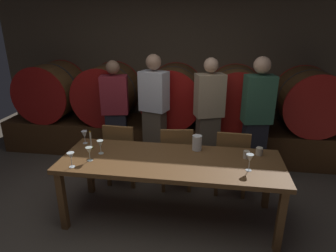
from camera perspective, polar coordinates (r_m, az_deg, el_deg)
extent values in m
plane|color=brown|center=(3.30, -4.87, -20.51)|extent=(8.13, 8.13, 0.00)
cube|color=brown|center=(5.18, 1.56, 12.25)|extent=(6.26, 0.24, 2.86)
cube|color=#4C2D16|center=(4.95, 0.64, -2.16)|extent=(5.63, 0.90, 0.53)
cylinder|color=brown|center=(5.41, -21.77, 6.41)|extent=(0.93, 0.81, 0.93)
cylinder|color=#9E1411|center=(5.06, -24.09, 5.21)|extent=(0.94, 0.03, 0.94)
cylinder|color=#9E1411|center=(5.77, -19.73, 7.45)|extent=(0.94, 0.03, 0.94)
cylinder|color=#2D2D33|center=(5.41, -21.77, 6.41)|extent=(0.93, 0.04, 0.93)
cylinder|color=brown|center=(4.98, -11.64, 6.35)|extent=(0.93, 0.81, 0.93)
cylinder|color=#9E1411|center=(4.60, -13.40, 5.08)|extent=(0.94, 0.03, 0.94)
cylinder|color=#9E1411|center=(5.37, -10.13, 7.44)|extent=(0.94, 0.03, 0.94)
cylinder|color=#2D2D33|center=(4.98, -11.64, 6.35)|extent=(0.93, 0.04, 0.93)
cylinder|color=brown|center=(4.72, 1.03, 6.01)|extent=(0.93, 0.81, 0.93)
cylinder|color=#9E1411|center=(4.32, 0.28, 4.66)|extent=(0.94, 0.03, 0.94)
cylinder|color=#9E1411|center=(5.13, 1.66, 7.15)|extent=(0.94, 0.03, 0.94)
cylinder|color=#2D2D33|center=(4.72, 1.03, 6.01)|extent=(0.93, 0.04, 0.93)
cylinder|color=brown|center=(4.70, 13.16, 5.41)|extent=(0.93, 0.81, 0.93)
cylinder|color=#B21C16|center=(4.29, 13.53, 3.99)|extent=(0.94, 0.03, 0.94)
cylinder|color=#B21C16|center=(5.11, 12.85, 6.60)|extent=(0.94, 0.03, 0.94)
cylinder|color=#2D2D33|center=(4.70, 13.16, 5.41)|extent=(0.93, 0.04, 0.93)
cylinder|color=brown|center=(4.91, 25.90, 4.52)|extent=(0.93, 0.81, 0.93)
cylinder|color=#B21C16|center=(4.52, 27.34, 3.08)|extent=(0.94, 0.03, 0.94)
cylinder|color=#B21C16|center=(5.30, 24.66, 5.75)|extent=(0.94, 0.03, 0.94)
cylinder|color=#2D2D33|center=(4.91, 25.90, 4.52)|extent=(0.93, 0.04, 0.93)
cube|color=brown|center=(3.15, 0.54, -6.98)|extent=(2.37, 0.84, 0.05)
cube|color=brown|center=(3.36, -19.98, -13.65)|extent=(0.07, 0.07, 0.69)
cube|color=brown|center=(3.10, 21.13, -17.06)|extent=(0.07, 0.07, 0.69)
cube|color=brown|center=(3.91, -15.09, -8.04)|extent=(0.07, 0.07, 0.69)
cube|color=brown|center=(3.69, 18.92, -10.34)|extent=(0.07, 0.07, 0.69)
cube|color=brown|center=(4.04, -8.61, -5.05)|extent=(0.42, 0.42, 0.04)
cube|color=brown|center=(3.79, -9.69, -3.04)|extent=(0.40, 0.06, 0.42)
cube|color=brown|center=(4.24, -5.49, -7.13)|extent=(0.05, 0.05, 0.42)
cube|color=brown|center=(4.34, -9.83, -6.65)|extent=(0.05, 0.05, 0.42)
cube|color=brown|center=(3.95, -6.91, -9.33)|extent=(0.05, 0.05, 0.42)
cube|color=brown|center=(4.06, -11.53, -8.75)|extent=(0.05, 0.05, 0.42)
cube|color=brown|center=(3.89, 1.61, -5.87)|extent=(0.45, 0.45, 0.04)
cube|color=brown|center=(3.63, 1.71, -3.86)|extent=(0.40, 0.10, 0.42)
cube|color=brown|center=(4.15, 3.90, -7.68)|extent=(0.05, 0.05, 0.42)
cube|color=brown|center=(4.14, -0.84, -7.69)|extent=(0.05, 0.05, 0.42)
cube|color=brown|center=(3.85, 4.20, -10.05)|extent=(0.05, 0.05, 0.42)
cube|color=brown|center=(3.85, -0.94, -10.06)|extent=(0.05, 0.05, 0.42)
cube|color=brown|center=(3.87, 12.28, -6.53)|extent=(0.42, 0.42, 0.04)
cube|color=brown|center=(3.61, 12.58, -4.53)|extent=(0.40, 0.06, 0.42)
cube|color=brown|center=(4.13, 14.39, -8.47)|extent=(0.05, 0.05, 0.42)
cube|color=brown|center=(4.12, 9.63, -8.19)|extent=(0.05, 0.05, 0.42)
cube|color=brown|center=(3.84, 14.63, -10.88)|extent=(0.05, 0.05, 0.42)
cube|color=brown|center=(3.82, 9.47, -10.58)|extent=(0.05, 0.05, 0.42)
cube|color=black|center=(4.52, -9.88, -2.57)|extent=(0.33, 0.25, 0.85)
cube|color=maroon|center=(4.30, -10.44, 6.05)|extent=(0.42, 0.31, 0.55)
sphere|color=#8C664C|center=(4.22, -10.78, 11.23)|extent=(0.20, 0.20, 0.20)
cube|color=brown|center=(4.35, -2.60, -2.68)|extent=(0.35, 0.28, 0.92)
cube|color=silver|center=(4.12, -2.76, 6.82)|extent=(0.43, 0.34, 0.56)
sphere|color=tan|center=(4.04, -2.86, 12.42)|extent=(0.21, 0.21, 0.21)
cube|color=brown|center=(4.25, 7.66, -3.65)|extent=(0.35, 0.29, 0.88)
cube|color=tan|center=(4.01, 8.15, 5.95)|extent=(0.44, 0.36, 0.58)
sphere|color=#D8A884|center=(3.93, 8.45, 11.73)|extent=(0.20, 0.20, 0.20)
cube|color=black|center=(4.25, 16.28, -4.61)|extent=(0.33, 0.25, 0.84)
cube|color=#336047|center=(4.01, 17.30, 5.01)|extent=(0.42, 0.31, 0.63)
sphere|color=#D8A884|center=(3.93, 17.98, 11.29)|extent=(0.22, 0.22, 0.22)
cylinder|color=olive|center=(3.50, -14.77, -4.11)|extent=(0.05, 0.05, 0.02)
cylinder|color=#EDE5CC|center=(3.46, -14.91, -2.57)|extent=(0.02, 0.02, 0.18)
cone|color=yellow|center=(3.42, -15.07, -1.00)|extent=(0.01, 0.01, 0.02)
cylinder|color=white|center=(3.34, 5.70, -3.28)|extent=(0.11, 0.11, 0.17)
cylinder|color=white|center=(3.67, -15.88, -3.23)|extent=(0.06, 0.06, 0.00)
cylinder|color=white|center=(3.66, -15.93, -2.73)|extent=(0.01, 0.01, 0.06)
cone|color=white|center=(3.63, -16.05, -1.61)|extent=(0.07, 0.07, 0.09)
cylinder|color=white|center=(3.14, -18.25, -7.59)|extent=(0.06, 0.06, 0.00)
cylinder|color=white|center=(3.12, -18.34, -6.83)|extent=(0.01, 0.01, 0.09)
cone|color=white|center=(3.09, -18.50, -5.54)|extent=(0.07, 0.07, 0.07)
cylinder|color=silver|center=(3.22, -15.00, -6.50)|extent=(0.06, 0.06, 0.00)
cylinder|color=silver|center=(3.21, -15.07, -5.88)|extent=(0.01, 0.01, 0.07)
cone|color=silver|center=(3.17, -15.19, -4.67)|extent=(0.07, 0.07, 0.08)
cylinder|color=silver|center=(3.36, -12.97, -5.21)|extent=(0.06, 0.06, 0.00)
cylinder|color=silver|center=(3.34, -13.02, -4.64)|extent=(0.01, 0.01, 0.07)
cone|color=silver|center=(3.31, -13.13, -3.44)|extent=(0.07, 0.07, 0.08)
cylinder|color=white|center=(3.03, 15.49, -8.33)|extent=(0.06, 0.06, 0.00)
cylinder|color=white|center=(3.01, 15.57, -7.57)|extent=(0.01, 0.01, 0.09)
cone|color=white|center=(2.97, 15.72, -6.10)|extent=(0.07, 0.07, 0.08)
cylinder|color=beige|center=(3.26, 15.08, -5.42)|extent=(0.07, 0.07, 0.08)
cylinder|color=beige|center=(3.37, 17.42, -4.75)|extent=(0.07, 0.07, 0.09)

